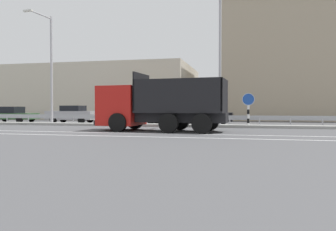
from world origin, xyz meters
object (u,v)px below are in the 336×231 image
median_road_sign (248,109)px  parked_car_4 (137,115)px  parked_car_2 (12,114)px  parked_car_3 (72,114)px  street_lamp_1 (50,64)px  church_tower (319,78)px  dump_truck (146,108)px  parked_car_5 (206,116)px  street_lamp_2 (220,54)px

median_road_sign → parked_car_4: 9.50m
median_road_sign → parked_car_2: (-20.92, 3.34, -0.54)m
parked_car_2 → parked_car_3: 6.08m
street_lamp_1 → church_tower: size_ratio=0.68×
dump_truck → parked_car_5: 7.75m
street_lamp_1 → parked_car_4: 7.84m
parked_car_2 → median_road_sign: bearing=78.4°
parked_car_5 → church_tower: (13.40, 25.11, 4.87)m
parked_car_2 → street_lamp_1: bearing=58.3°
dump_truck → street_lamp_2: size_ratio=0.84×
dump_truck → parked_car_3: dump_truck is taller
median_road_sign → parked_car_3: (-14.83, 3.33, -0.48)m
parked_car_3 → parked_car_4: 5.92m
street_lamp_1 → church_tower: 37.65m
dump_truck → parked_car_5: bearing=-16.5°
dump_truck → parked_car_4: dump_truck is taller
parked_car_5 → dump_truck: bearing=160.1°
median_road_sign → parked_car_5: (-3.15, 2.91, -0.53)m
median_road_sign → parked_car_5: size_ratio=0.55×
parked_car_4 → parked_car_2: bearing=-89.8°
street_lamp_2 → parked_car_2: size_ratio=1.99×
median_road_sign → parked_car_5: bearing=137.2°
street_lamp_2 → parked_car_4: bearing=154.5°
street_lamp_2 → parked_car_3: street_lamp_2 is taller
median_road_sign → street_lamp_1: size_ratio=0.28×
dump_truck → parked_car_2: (-15.08, 7.67, -0.59)m
median_road_sign → church_tower: church_tower is taller
median_road_sign → church_tower: 30.15m
parked_car_4 → parked_car_5: 5.78m
street_lamp_1 → parked_car_2: bearing=150.9°
street_lamp_2 → parked_car_2: bearing=169.6°
parked_car_3 → church_tower: (25.09, 24.69, 4.82)m
parked_car_3 → parked_car_5: size_ratio=1.02×
street_lamp_1 → parked_car_5: 12.68m
median_road_sign → street_lamp_2: bearing=-175.5°
street_lamp_1 → parked_car_5: (11.66, 2.97, -3.98)m
dump_truck → church_tower: 36.39m
median_road_sign → street_lamp_1: street_lamp_1 is taller
street_lamp_2 → church_tower: bearing=66.7°
street_lamp_2 → parked_car_2: 19.82m
median_road_sign → parked_car_3: bearing=167.4°
parked_car_3 → church_tower: bearing=-46.7°
parked_car_2 → dump_truck: bearing=60.5°
dump_truck → parked_car_5: size_ratio=1.80×
parked_car_3 → street_lamp_1: bearing=179.1°
dump_truck → median_road_sign: 7.27m
parked_car_3 → parked_car_4: bearing=-92.3°
dump_truck → street_lamp_1: street_lamp_1 is taller
dump_truck → church_tower: church_tower is taller
dump_truck → parked_car_3: size_ratio=1.77×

